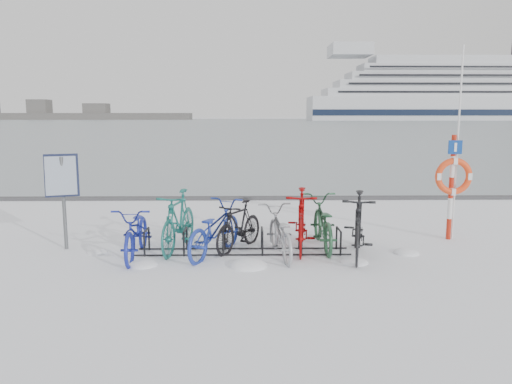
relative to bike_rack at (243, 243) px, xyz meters
The scene contains 17 objects.
ground 0.18m from the bike_rack, ahead, with size 900.00×900.00×0.00m, color white.
ice_sheet 155.00m from the bike_rack, 90.00° to the left, with size 400.00×298.00×0.02m, color #939FA6.
quay_edge 5.90m from the bike_rack, 90.00° to the left, with size 400.00×0.25×0.10m, color #3F3F42.
bike_rack is the anchor object (origin of this frame).
info_board 3.62m from the bike_rack, behind, with size 0.65×0.41×1.84m.
lifebuoy_station 4.52m from the bike_rack, 11.93° to the left, with size 0.76×0.22×3.94m.
cruise_ferry 237.49m from the bike_rack, 67.90° to the left, with size 123.79×23.38×40.67m.
shoreline 287.22m from the bike_rack, 115.14° to the left, with size 180.00×12.00×9.50m.
bike_0 1.96m from the bike_rack, behind, with size 0.66×1.89×0.99m, color navy.
bike_1 1.33m from the bike_rack, 167.29° to the left, with size 0.55×1.95×1.17m, color #19625A.
bike_2 0.63m from the bike_rack, behind, with size 0.68×1.95×1.02m, color #1F359C.
bike_3 0.42m from the bike_rack, 105.67° to the left, with size 0.45×1.60×0.96m, color black.
bike_4 0.76m from the bike_rack, 17.66° to the right, with size 0.63×1.80×0.94m, color #999CA0.
bike_5 1.22m from the bike_rack, 12.84° to the left, with size 0.56×1.99×1.19m, color #8D0607.
bike_6 1.63m from the bike_rack, 14.66° to the left, with size 0.69×1.97×1.03m, color #275838.
bike_7 2.17m from the bike_rack, ahead, with size 0.57×2.01×1.21m, color black.
snow_drifts 0.66m from the bike_rack, 58.80° to the right, with size 6.23×1.89×0.23m.
Camera 1 is at (0.09, -9.09, 2.56)m, focal length 35.00 mm.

